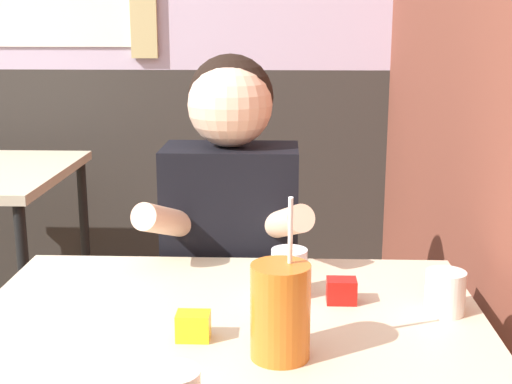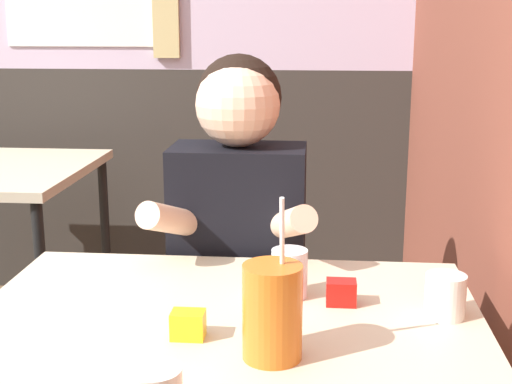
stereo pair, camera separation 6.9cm
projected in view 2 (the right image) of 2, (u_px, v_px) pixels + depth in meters
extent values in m
cube|color=brown|center=(485.00, 10.00, 1.94)|extent=(0.06, 4.51, 2.70)
cube|color=#332D28|center=(158.00, 183.00, 3.47)|extent=(5.39, 0.06, 1.10)
cube|color=beige|center=(221.00, 339.00, 1.32)|extent=(0.99, 0.83, 0.04)
cylinder|color=black|center=(43.00, 302.00, 2.49)|extent=(0.04, 0.04, 0.73)
cylinder|color=black|center=(106.00, 239.00, 3.20)|extent=(0.04, 0.04, 0.73)
cube|color=black|center=(239.00, 253.00, 1.85)|extent=(0.34, 0.20, 0.56)
sphere|color=black|center=(239.00, 97.00, 1.78)|extent=(0.21, 0.21, 0.21)
sphere|color=beige|center=(238.00, 104.00, 1.76)|extent=(0.21, 0.21, 0.21)
cylinder|color=beige|center=(175.00, 220.00, 1.70)|extent=(0.14, 0.27, 0.15)
cylinder|color=beige|center=(289.00, 223.00, 1.67)|extent=(0.14, 0.27, 0.15)
cylinder|color=#C6661E|center=(272.00, 312.00, 1.19)|extent=(0.10, 0.10, 0.16)
cylinder|color=white|center=(282.00, 236.00, 1.16)|extent=(0.01, 0.04, 0.14)
cylinder|color=silver|center=(289.00, 273.00, 1.46)|extent=(0.08, 0.08, 0.10)
cylinder|color=silver|center=(445.00, 296.00, 1.36)|extent=(0.08, 0.08, 0.09)
cube|color=#B7140F|center=(341.00, 292.00, 1.43)|extent=(0.06, 0.04, 0.05)
cube|color=yellow|center=(188.00, 325.00, 1.28)|extent=(0.06, 0.04, 0.05)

